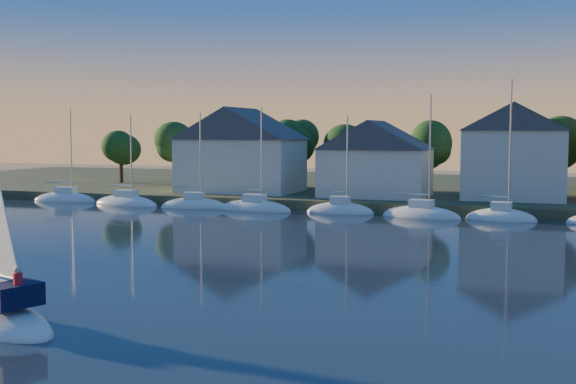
% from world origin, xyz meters
% --- Properties ---
extents(shoreline_land, '(160.00, 50.00, 2.00)m').
position_xyz_m(shoreline_land, '(0.00, 75.00, 0.00)').
color(shoreline_land, '#2F3820').
rests_on(shoreline_land, ground).
extents(wooden_dock, '(120.00, 3.00, 1.00)m').
position_xyz_m(wooden_dock, '(0.00, 52.00, 0.00)').
color(wooden_dock, brown).
rests_on(wooden_dock, ground).
extents(clubhouse_west, '(13.65, 9.45, 9.64)m').
position_xyz_m(clubhouse_west, '(-22.00, 58.00, 5.93)').
color(clubhouse_west, beige).
rests_on(clubhouse_west, shoreline_land).
extents(clubhouse_centre, '(11.55, 8.40, 8.08)m').
position_xyz_m(clubhouse_centre, '(-6.00, 57.00, 5.13)').
color(clubhouse_centre, beige).
rests_on(clubhouse_centre, shoreline_land).
extents(clubhouse_east, '(10.50, 8.40, 9.80)m').
position_xyz_m(clubhouse_east, '(8.00, 59.00, 6.00)').
color(clubhouse_east, beige).
rests_on(clubhouse_east, shoreline_land).
extents(tree_line, '(93.40, 5.40, 8.90)m').
position_xyz_m(tree_line, '(2.00, 63.00, 7.18)').
color(tree_line, '#382919').
rests_on(tree_line, shoreline_land).
extents(moored_fleet, '(95.50, 2.40, 12.05)m').
position_xyz_m(moored_fleet, '(4.00, 49.00, 0.10)').
color(moored_fleet, silver).
rests_on(moored_fleet, ground).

